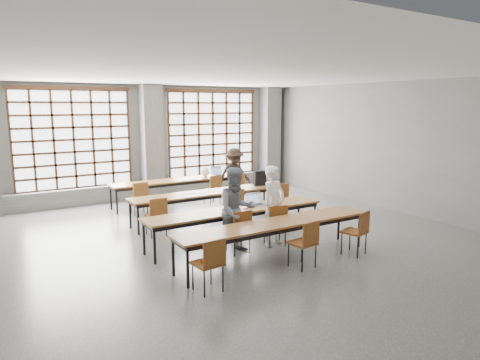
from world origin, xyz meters
name	(u,v)px	position (x,y,z in m)	size (l,w,h in m)	color
floor	(240,241)	(0.00, 0.00, 0.00)	(11.00, 11.00, 0.00)	#4B4B48
ceiling	(240,73)	(0.00, 0.00, 3.50)	(11.00, 11.00, 0.00)	silver
wall_back	(149,141)	(0.00, 5.50, 1.75)	(10.00, 10.00, 0.00)	#5A5A57
wall_right	(399,148)	(5.00, 0.00, 1.75)	(11.00, 11.00, 0.00)	#5A5A57
column_mid	(152,142)	(0.00, 5.22, 1.75)	(0.60, 0.55, 3.50)	#50504E
column_right	(270,136)	(4.50, 5.22, 1.75)	(0.60, 0.55, 3.50)	#50504E
window_left	(74,140)	(-2.25, 5.42, 1.90)	(3.32, 0.12, 3.00)	white
window_right	(213,134)	(2.25, 5.42, 1.90)	(3.32, 0.12, 3.00)	white
sill_ledge	(152,189)	(0.00, 5.30, 0.25)	(9.80, 0.35, 0.50)	#50504E
desk_row_a	(179,181)	(0.33, 3.96, 0.66)	(4.00, 0.70, 0.73)	brown
desk_row_b	(208,194)	(0.22, 1.88, 0.66)	(4.00, 0.70, 0.73)	brown
desk_row_c	(236,212)	(-0.11, -0.03, 0.66)	(4.00, 0.70, 0.73)	brown
desk_row_d	(275,226)	(-0.04, -1.30, 0.66)	(4.00, 0.70, 0.73)	brown
chair_back_left	(140,195)	(-1.07, 3.33, 0.54)	(0.43, 0.44, 0.88)	brown
chair_back_mid	(213,186)	(1.14, 3.33, 0.54)	(0.47, 0.48, 0.88)	brown
chair_back_right	(237,184)	(1.94, 3.33, 0.54)	(0.47, 0.47, 0.88)	brown
chair_mid_left	(157,213)	(-1.38, 1.25, 0.54)	(0.42, 0.43, 0.88)	brown
chair_mid_centre	(235,202)	(0.61, 1.25, 0.54)	(0.43, 0.44, 0.88)	brown
chair_mid_right	(280,196)	(2.00, 1.26, 0.54)	(0.52, 0.52, 0.88)	brown
chair_front_left	(240,227)	(-0.42, -0.66, 0.54)	(0.43, 0.44, 0.88)	brown
chair_front_right	(276,221)	(0.46, -0.66, 0.54)	(0.52, 0.52, 0.88)	brown
chair_near_left	(210,260)	(-1.74, -1.93, 0.54)	(0.46, 0.46, 0.88)	brown
chair_near_mid	(306,239)	(0.16, -1.93, 0.54)	(0.46, 0.47, 0.88)	brown
chair_near_right	(358,228)	(1.48, -1.93, 0.54)	(0.52, 0.52, 0.88)	brown
student_male	(274,205)	(0.49, -0.53, 0.83)	(0.60, 0.40, 1.66)	white
student_female	(237,210)	(-0.41, -0.53, 0.85)	(0.82, 0.64, 1.69)	#172346
student_back	(234,175)	(1.93, 3.46, 0.80)	(1.04, 0.60, 1.61)	black
laptop_front	(255,202)	(0.44, 0.08, 0.79)	(0.37, 0.32, 0.26)	#AAAAAE
laptop_back	(217,173)	(1.68, 4.07, 0.79)	(0.37, 0.32, 0.26)	#B6B7BC
mouse	(274,203)	(0.84, -0.05, 0.75)	(0.10, 0.06, 0.04)	white
green_box	(232,206)	(-0.16, 0.05, 0.78)	(0.25, 0.09, 0.09)	#2A8033
phone	(246,208)	(0.07, -0.13, 0.74)	(0.13, 0.06, 0.01)	black
paper_sheet_a	(185,194)	(-0.38, 1.93, 0.73)	(0.30, 0.21, 0.00)	silver
paper_sheet_b	(198,193)	(-0.08, 1.83, 0.73)	(0.30, 0.21, 0.00)	silver
paper_sheet_c	(212,191)	(0.32, 1.88, 0.73)	(0.30, 0.21, 0.00)	white
backpack	(260,178)	(1.82, 1.93, 0.93)	(0.32, 0.20, 0.40)	black
plastic_bag	(205,172)	(1.23, 4.01, 0.87)	(0.26, 0.21, 0.29)	white
red_pouch	(208,260)	(-1.74, -1.85, 0.50)	(0.20, 0.08, 0.06)	#B33116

